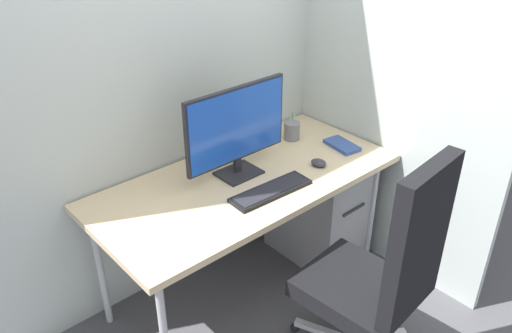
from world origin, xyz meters
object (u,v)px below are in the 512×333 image
at_px(office_chair, 382,273).
at_px(notebook, 342,145).
at_px(pen_holder, 292,131).
at_px(mouse, 319,163).
at_px(keyboard, 271,191).
at_px(filing_cabinet, 316,208).
at_px(monitor, 237,128).

height_order(office_chair, notebook, office_chair).
bearing_deg(pen_holder, mouse, -110.64).
xyz_separation_m(pen_holder, notebook, (0.14, -0.27, -0.04)).
bearing_deg(notebook, pen_holder, 126.58).
xyz_separation_m(keyboard, pen_holder, (0.50, 0.35, 0.04)).
xyz_separation_m(keyboard, mouse, (0.37, 0.03, 0.01)).
bearing_deg(filing_cabinet, monitor, 170.28).
xyz_separation_m(monitor, notebook, (0.64, -0.17, -0.25)).
bearing_deg(office_chair, monitor, 96.11).
bearing_deg(keyboard, notebook, 7.80).
distance_m(monitor, mouse, 0.50).
relative_size(office_chair, pen_holder, 7.15).
relative_size(monitor, notebook, 2.97).
relative_size(office_chair, notebook, 5.69).
bearing_deg(office_chair, notebook, 52.53).
bearing_deg(pen_holder, filing_cabinet, -77.34).
distance_m(office_chair, mouse, 0.73).
relative_size(mouse, notebook, 0.42).
xyz_separation_m(filing_cabinet, notebook, (0.10, -0.08, 0.43)).
distance_m(office_chair, keyboard, 0.65).
bearing_deg(monitor, notebook, -14.76).
height_order(office_chair, filing_cabinet, office_chair).
relative_size(monitor, mouse, 7.01).
bearing_deg(filing_cabinet, keyboard, -163.23).
distance_m(office_chair, notebook, 0.91).
bearing_deg(keyboard, pen_holder, 35.49).
height_order(pen_holder, notebook, pen_holder).
bearing_deg(filing_cabinet, notebook, -37.64).
xyz_separation_m(office_chair, monitor, (-0.09, 0.87, 0.43)).
relative_size(mouse, pen_holder, 0.53).
bearing_deg(pen_holder, notebook, -62.20).
distance_m(monitor, keyboard, 0.36).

